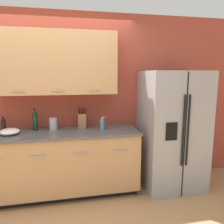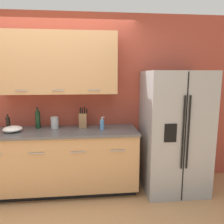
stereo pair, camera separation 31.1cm
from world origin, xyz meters
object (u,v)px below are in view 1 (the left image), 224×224
soap_dispenser (102,124)px  steel_canister (53,124)px  wine_bottle (35,120)px  mixing_bowl (10,132)px  refrigerator (172,130)px  oil_bottle (4,125)px  knife_block (82,120)px

soap_dispenser → steel_canister: 0.70m
wine_bottle → mixing_bowl: (-0.30, -0.19, -0.10)m
wine_bottle → steel_canister: bearing=-8.4°
refrigerator → steel_canister: 1.75m
oil_bottle → steel_canister: bearing=0.3°
steel_canister → wine_bottle: bearing=171.6°
wine_bottle → mixing_bowl: 0.37m
knife_block → refrigerator: bearing=-9.0°
refrigerator → soap_dispenser: size_ratio=9.49×
knife_block → wine_bottle: size_ratio=1.00×
mixing_bowl → soap_dispenser: bearing=0.7°
wine_bottle → refrigerator: bearing=-6.8°
knife_block → wine_bottle: (-0.65, 0.03, 0.02)m
knife_block → soap_dispenser: knife_block is taller
knife_block → oil_bottle: (-1.06, -0.01, -0.01)m
refrigerator → knife_block: (-1.32, 0.21, 0.16)m
refrigerator → soap_dispenser: bearing=176.6°
knife_block → mixing_bowl: (-0.95, -0.16, -0.07)m
knife_block → steel_canister: 0.41m
knife_block → oil_bottle: 1.06m
refrigerator → wine_bottle: bearing=173.2°
wine_bottle → soap_dispenser: size_ratio=1.68×
knife_block → steel_canister: (-0.41, -0.01, -0.03)m
refrigerator → oil_bottle: (-2.39, 0.20, 0.15)m
mixing_bowl → wine_bottle: bearing=32.5°
refrigerator → knife_block: bearing=171.0°
refrigerator → steel_canister: bearing=173.4°
wine_bottle → soap_dispenser: 0.95m
wine_bottle → oil_bottle: wine_bottle is taller
steel_canister → mixing_bowl: bearing=-164.3°
refrigerator → mixing_bowl: bearing=178.8°
knife_block → mixing_bowl: bearing=-170.3°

